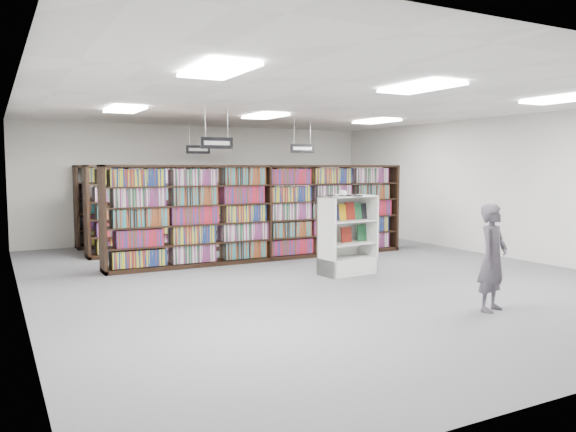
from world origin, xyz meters
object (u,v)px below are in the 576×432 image
bookshelf_row_near (265,213)px  shopper (493,258)px  open_book (343,194)px  endcap_display (347,248)px

bookshelf_row_near → shopper: bookshelf_row_near is taller
open_book → shopper: open_book is taller
bookshelf_row_near → open_book: bookshelf_row_near is taller
endcap_display → shopper: bearing=-91.5°
shopper → bookshelf_row_near: bearing=81.0°
open_book → shopper: 3.33m
bookshelf_row_near → endcap_display: bookshelf_row_near is taller
open_book → shopper: size_ratio=0.49×
bookshelf_row_near → shopper: (0.93, -5.54, -0.28)m
endcap_display → shopper: shopper is taller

